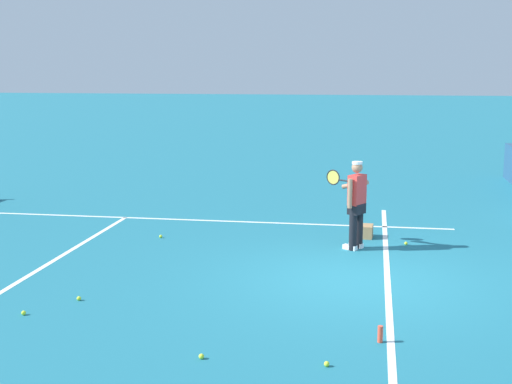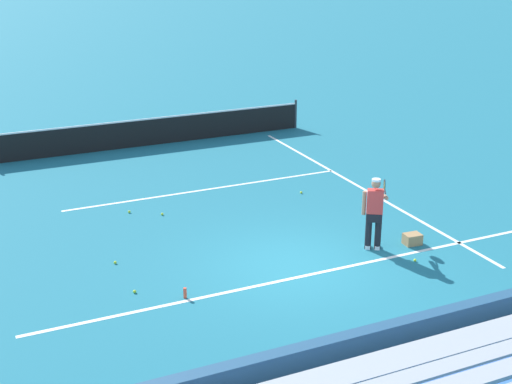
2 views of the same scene
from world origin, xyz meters
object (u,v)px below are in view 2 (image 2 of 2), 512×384
Objects in this scene: tennis_ball_far_left at (135,291)px; tennis_ball_by_box at (415,260)px; tennis_ball_far_right at (115,262)px; tennis_net at (154,131)px; ball_box_cardboard at (412,239)px; water_bottle at (185,293)px; tennis_ball_midcourt at (129,212)px; tennis_ball_on_baseline at (301,192)px; tennis_player at (375,213)px; tennis_ball_near_player at (162,214)px.

tennis_ball_by_box is at bearing -10.78° from tennis_ball_far_left.
tennis_net is at bearing 67.77° from tennis_ball_far_right.
water_bottle is at bearing -177.27° from ball_box_cardboard.
tennis_ball_by_box is (5.04, -5.55, 0.00)m from tennis_ball_midcourt.
tennis_ball_far_left and tennis_ball_by_box have the same top height.
ball_box_cardboard is 6.63m from tennis_ball_far_left.
tennis_ball_midcourt is 1.00× the size of tennis_ball_far_right.
tennis_ball_on_baseline is (-0.74, 4.17, -0.10)m from ball_box_cardboard.
tennis_ball_far_left is at bearing 178.36° from tennis_player.
tennis_ball_far_right is at bearing 112.71° from water_bottle.
tennis_ball_on_baseline and tennis_ball_far_right have the same top height.
tennis_net is at bearing 102.45° from tennis_ball_by_box.
tennis_player reaches higher than tennis_ball_far_left.
tennis_ball_far_right is at bearing 163.53° from tennis_player.
tennis_ball_midcourt is (1.07, 4.39, 0.00)m from tennis_ball_far_left.
tennis_ball_near_player is 6.70m from tennis_net.
tennis_ball_on_baseline is 1.00× the size of tennis_ball_midcourt.
tennis_ball_by_box is (0.23, -4.99, 0.00)m from tennis_ball_on_baseline.
ball_box_cardboard is 6.06× the size of tennis_ball_by_box.
water_bottle is (0.90, -2.14, 0.08)m from tennis_ball_far_right.
tennis_ball_on_baseline is 1.00× the size of tennis_ball_by_box.
tennis_ball_far_left is at bearing -115.01° from tennis_ball_near_player.
tennis_ball_on_baseline is 6.34m from tennis_ball_far_right.
tennis_player is 0.15× the size of tennis_net.
tennis_ball_by_box is at bearing -77.55° from tennis_net.
tennis_ball_midcourt is 1.00× the size of tennis_ball_by_box.
ball_box_cardboard reaches higher than tennis_ball_by_box.
tennis_net is (-2.07, 10.47, -0.40)m from tennis_player.
tennis_ball_near_player is (-4.30, 5.03, 0.00)m from tennis_ball_by_box.
water_bottle reaches higher than tennis_ball_on_baseline.
tennis_ball_midcourt is 0.90m from tennis_ball_near_player.
tennis_ball_far_right is 9.52m from tennis_net.
water_bottle is (-0.20, -5.01, 0.08)m from tennis_ball_midcourt.
tennis_ball_far_right is at bearing -112.23° from tennis_net.
water_bottle is at bearing -101.75° from tennis_ball_near_player.
ball_box_cardboard is 1.82× the size of water_bottle.
water_bottle is at bearing -67.29° from tennis_ball_far_right.
tennis_player is 4.86m from water_bottle.
ball_box_cardboard is 5.76m from water_bottle.
tennis_ball_far_left is at bearing -146.95° from tennis_ball_on_baseline.
tennis_ball_far_left and tennis_ball_far_right have the same top height.
tennis_ball_on_baseline is at bearing 86.61° from tennis_player.
tennis_ball_on_baseline is 1.00× the size of tennis_ball_far_right.
tennis_ball_far_right is at bearing -158.62° from tennis_ball_on_baseline.
tennis_player is at bearing -46.42° from tennis_ball_near_player.
tennis_ball_far_left is 4.27m from tennis_ball_near_player.
tennis_ball_near_player is at bearing 133.58° from tennis_player.
tennis_ball_on_baseline is at bearing -6.67° from tennis_ball_midcourt.
tennis_net reaches higher than tennis_ball_far_right.
tennis_ball_by_box is 11.76m from tennis_net.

